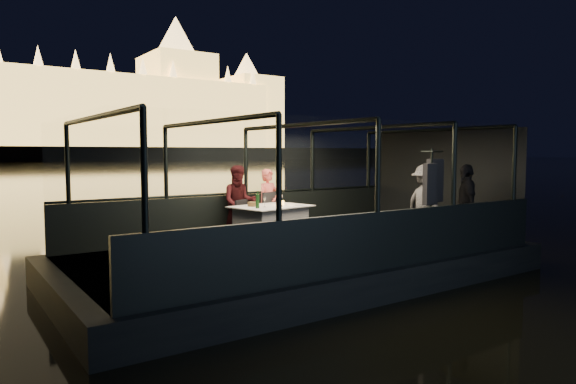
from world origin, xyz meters
TOP-DOWN VIEW (x-y plane):
  - boat_hull at (0.00, 0.00)m, footprint 8.60×4.40m
  - boat_deck at (0.00, 0.00)m, footprint 8.00×4.00m
  - gunwale_port at (0.00, 2.00)m, footprint 8.00×0.08m
  - gunwale_starboard at (0.00, -2.00)m, footprint 8.00×0.08m
  - cabin_glass_port at (0.00, 2.00)m, footprint 8.00×0.02m
  - cabin_glass_starboard at (0.00, -2.00)m, footprint 8.00×0.02m
  - cabin_roof_glass at (0.00, 0.00)m, footprint 8.00×4.00m
  - end_wall_fore at (-4.00, 0.00)m, footprint 0.02×4.00m
  - end_wall_aft at (4.00, 0.00)m, footprint 0.02×4.00m
  - canopy_ribs at (0.00, 0.00)m, footprint 8.00×4.00m
  - dining_table_central at (-0.16, 0.75)m, footprint 1.62×1.30m
  - chair_port_left at (-0.39, 1.35)m, footprint 0.51×0.51m
  - chair_port_right at (0.24, 1.20)m, footprint 0.56×0.56m
  - coat_stand at (1.74, -1.57)m, footprint 0.64×0.58m
  - person_woman_coral at (0.25, 1.49)m, footprint 0.58×0.44m
  - person_man_maroon at (-0.35, 1.65)m, footprint 0.90×0.80m
  - passenger_stripe at (2.38, -0.92)m, footprint 0.76×1.11m
  - passenger_dark at (2.98, -1.39)m, footprint 0.89×0.97m
  - wine_bottle at (-0.60, 0.52)m, footprint 0.09×0.09m
  - bread_basket at (-0.49, 0.88)m, footprint 0.26×0.26m
  - amber_candle at (0.12, 0.75)m, footprint 0.07×0.07m
  - plate_near at (0.36, 0.53)m, footprint 0.31×0.31m
  - plate_far at (-0.34, 1.02)m, footprint 0.27×0.27m
  - wine_glass_white at (-0.39, 0.62)m, footprint 0.08×0.08m
  - wine_glass_red at (0.27, 1.01)m, footprint 0.06×0.06m
  - wine_glass_empty at (0.01, 0.64)m, footprint 0.08×0.08m

SIDE VIEW (x-z plane):
  - boat_hull at x=0.00m, z-range -0.50..0.50m
  - boat_deck at x=0.00m, z-range 0.46..0.50m
  - dining_table_central at x=-0.16m, z-range 0.50..1.27m
  - gunwale_port at x=0.00m, z-range 0.50..1.40m
  - gunwale_starboard at x=0.00m, z-range 0.50..1.40m
  - chair_port_left at x=-0.39m, z-range 0.54..1.36m
  - chair_port_right at x=0.24m, z-range 0.47..1.43m
  - person_woman_coral at x=0.25m, z-range 0.52..1.98m
  - person_man_maroon at x=-0.35m, z-range 0.48..2.02m
  - plate_near at x=0.36m, z-range 1.27..1.28m
  - plate_far at x=-0.34m, z-range 1.27..1.28m
  - bread_basket at x=-0.49m, z-range 1.26..1.35m
  - amber_candle at x=0.12m, z-range 1.26..1.35m
  - passenger_stripe at x=2.38m, z-range 0.56..2.14m
  - passenger_dark at x=2.98m, z-range 0.56..2.14m
  - wine_glass_white at x=-0.39m, z-range 1.27..1.45m
  - wine_glass_red at x=0.27m, z-range 1.28..1.44m
  - wine_glass_empty at x=0.01m, z-range 1.28..1.44m
  - coat_stand at x=1.74m, z-range 0.47..2.33m
  - wine_bottle at x=-0.60m, z-range 1.25..1.58m
  - end_wall_fore at x=-4.00m, z-range 0.50..2.80m
  - end_wall_aft at x=4.00m, z-range 0.50..2.80m
  - canopy_ribs at x=0.00m, z-range 0.50..2.80m
  - cabin_glass_port at x=0.00m, z-range 1.40..2.80m
  - cabin_glass_starboard at x=0.00m, z-range 1.40..2.80m
  - cabin_roof_glass at x=0.00m, z-range 2.79..2.81m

